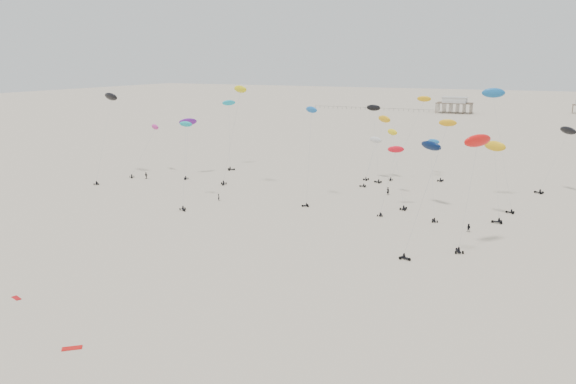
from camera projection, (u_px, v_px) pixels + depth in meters
The scene contains 29 objects.
ground_plane at pixel (416, 148), 208.68m from camera, with size 900.00×900.00×0.00m, color beige.
pavilion_main at pixel (454, 106), 344.03m from camera, with size 21.00×13.00×9.80m.
pier_fence at pixel (372, 109), 366.30m from camera, with size 80.20×0.20×1.50m.
rig_0 at pixel (149, 140), 160.68m from camera, with size 4.05×13.97×16.25m.
rig_1 at pixel (397, 162), 129.03m from camera, with size 9.64×16.63×20.74m.
rig_2 at pixel (375, 131), 149.46m from camera, with size 6.21×5.73×20.39m.
rig_3 at pixel (416, 118), 150.33m from camera, with size 9.07×8.03×23.04m.
rig_4 at pixel (188, 128), 157.29m from camera, with size 6.79×10.91×16.64m.
rig_5 at pixel (229, 123), 169.44m from camera, with size 8.46×11.58×20.63m.
rig_6 at pixel (236, 115), 142.94m from camera, with size 7.78×5.22×25.83m.
rig_7 at pixel (185, 158), 126.85m from camera, with size 9.45×13.47×20.77m.
rig_8 at pixel (431, 152), 121.90m from camera, with size 7.92×16.37×17.73m.
rig_9 at pixel (381, 128), 150.43m from camera, with size 5.05×15.80×19.71m.
rig_10 at pixel (496, 109), 125.98m from camera, with size 10.16×14.06×27.01m.
rig_11 at pixel (423, 200), 90.05m from camera, with size 7.45×5.07×22.96m.
rig_12 at pixel (310, 133), 128.12m from camera, with size 5.53×11.25×22.06m.
rig_13 at pixel (496, 163), 114.10m from camera, with size 5.87×8.14×15.87m.
rig_15 at pixel (475, 157), 94.13m from camera, with size 5.48×8.41×20.13m.
rig_16 at pixel (374, 148), 152.87m from camera, with size 4.50×6.68×11.63m.
rig_17 at pixel (562, 143), 136.04m from camera, with size 8.78×8.46×16.51m.
rig_18 at pixel (109, 106), 156.04m from camera, with size 10.45×17.71×25.39m.
rig_19 at pixel (436, 155), 156.11m from camera, with size 7.32×12.28×13.60m.
rig_20 at pixel (392, 165), 121.62m from camera, with size 3.86×11.99×15.16m.
spectator_0 at pixel (219, 201), 130.28m from camera, with size 0.70×0.48×1.92m, color black.
spectator_1 at pixel (468, 232), 106.56m from camera, with size 0.93×0.54×1.91m, color black.
spectator_2 at pixel (146, 179), 154.26m from camera, with size 1.28×0.69×2.17m, color black.
spectator_3 at pixel (388, 195), 135.85m from camera, with size 0.83×0.57×2.28m, color black.
grounded_kite_a at pixel (72, 348), 63.56m from camera, with size 2.20×0.90×0.08m, color red.
grounded_kite_b at pixel (17, 298), 76.96m from camera, with size 1.80×0.70×0.07m, color #B60B0F.
Camera 1 is at (44.76, -7.50, 31.88)m, focal length 35.00 mm.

